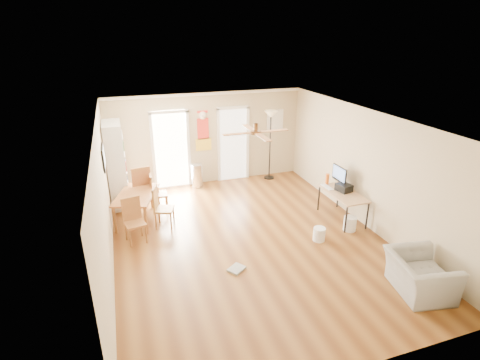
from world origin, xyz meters
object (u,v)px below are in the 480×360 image
object	(u,v)px
computer_desk	(342,206)
armchair	(420,275)
dining_chair_near	(135,221)
trash_can	(197,176)
bookshelf	(116,165)
dining_chair_right_b	(164,207)
wastebasket_b	(350,224)
torchiere_lamp	(270,146)
printer	(344,188)
dining_table	(138,207)
dining_chair_far	(140,186)
dining_chair_right_a	(159,192)
wastebasket_a	(319,234)

from	to	relation	value
computer_desk	armchair	xyz separation A→B (m)	(-0.24, -2.70, -0.00)
dining_chair_near	trash_can	bearing A→B (deg)	41.37
bookshelf	dining_chair_right_b	distance (m)	1.87
armchair	wastebasket_b	bearing A→B (deg)	7.78
torchiere_lamp	trash_can	bearing A→B (deg)	179.40
printer	wastebasket_b	world-z (taller)	printer
dining_table	dining_chair_near	size ratio (longest dim) A/B	1.40
dining_chair_right_b	printer	bearing A→B (deg)	-83.33
dining_chair_right_b	armchair	xyz separation A→B (m)	(3.75, -3.66, -0.15)
dining_chair_far	dining_chair_right_a	bearing A→B (deg)	130.89
trash_can	printer	xyz separation A→B (m)	(2.86, -2.89, 0.42)
trash_can	armchair	distance (m)	6.23
dining_chair_right_b	armchair	world-z (taller)	dining_chair_right_b
dining_chair_right_a	torchiere_lamp	distance (m)	3.61
torchiere_lamp	computer_desk	bearing A→B (deg)	-78.58
dining_table	dining_chair_right_b	world-z (taller)	dining_chair_right_b
wastebasket_b	armchair	size ratio (longest dim) A/B	0.32
armchair	dining_chair_right_b	bearing A→B (deg)	56.70
dining_chair_near	computer_desk	bearing A→B (deg)	-17.94
printer	wastebasket_a	xyz separation A→B (m)	(-1.04, -0.79, -0.61)
dining_chair_right_a	dining_chair_far	world-z (taller)	dining_chair_far
dining_table	dining_chair_far	distance (m)	0.75
dining_chair_far	computer_desk	size ratio (longest dim) A/B	0.88
bookshelf	trash_can	distance (m)	2.28
dining_chair_right_a	armchair	xyz separation A→B (m)	(3.75, -4.55, -0.14)
torchiere_lamp	wastebasket_b	size ratio (longest dim) A/B	6.30
bookshelf	dining_table	size ratio (longest dim) A/B	1.59
dining_chair_right_a	armchair	bearing A→B (deg)	-138.50
dining_chair_far	dining_chair_near	bearing A→B (deg)	69.93
dining_table	dining_chair_right_a	distance (m)	0.69
dining_chair_right_b	dining_chair_near	size ratio (longest dim) A/B	1.01
dining_chair_right_b	bookshelf	bearing A→B (deg)	49.81
dining_chair_near	printer	world-z (taller)	dining_chair_near
dining_chair_right_b	dining_chair_far	distance (m)	1.28
bookshelf	dining_chair_right_a	distance (m)	1.27
dining_chair_near	trash_can	distance (m)	3.12
trash_can	bookshelf	bearing A→B (deg)	-166.74
trash_can	computer_desk	distance (m)	4.09
dining_table	dining_chair_far	xyz separation A→B (m)	(0.13, 0.71, 0.22)
dining_chair_far	wastebasket_b	world-z (taller)	dining_chair_far
dining_chair_right_b	wastebasket_b	distance (m)	4.16
dining_chair_far	dining_chair_right_b	bearing A→B (deg)	97.49
bookshelf	wastebasket_a	xyz separation A→B (m)	(3.92, -3.18, -0.92)
dining_table	wastebasket_a	size ratio (longest dim) A/B	4.55
bookshelf	trash_can	bearing A→B (deg)	29.72
dining_chair_right_b	dining_chair_near	bearing A→B (deg)	144.37
bookshelf	dining_chair_right_a	xyz separation A→B (m)	(0.92, -0.64, -0.59)
dining_chair_far	wastebasket_a	bearing A→B (deg)	128.32
computer_desk	wastebasket_b	distance (m)	0.57
dining_table	wastebasket_a	bearing A→B (deg)	-31.23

